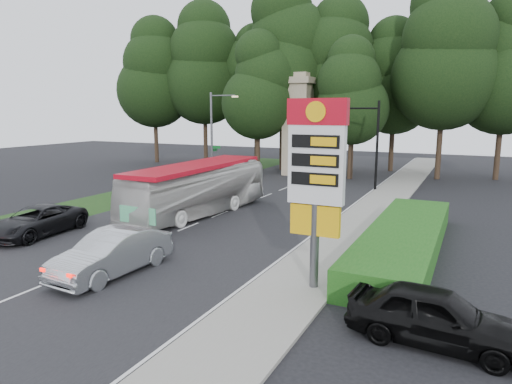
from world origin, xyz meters
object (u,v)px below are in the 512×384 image
at_px(gas_station_pylon, 316,169).
at_px(monument, 298,124).
at_px(traffic_signal_mast, 361,133).
at_px(transit_bus, 198,190).
at_px(suv_charcoal, 36,221).
at_px(parked_car_black, 435,316).
at_px(streetlight_signs, 214,133).
at_px(sedan_silver, 112,253).

relative_size(gas_station_pylon, monument, 0.68).
bearing_deg(traffic_signal_mast, transit_bus, -116.85).
height_order(suv_charcoal, parked_car_black, parked_car_black).
relative_size(streetlight_signs, parked_car_black, 1.66).
relative_size(traffic_signal_mast, transit_bus, 0.63).
bearing_deg(parked_car_black, sedan_silver, 93.28).
distance_m(traffic_signal_mast, suv_charcoal, 24.70).
height_order(streetlight_signs, monument, monument).
xyz_separation_m(transit_bus, parked_car_black, (14.72, -10.65, -0.78)).
bearing_deg(parked_car_black, gas_station_pylon, 66.80).
bearing_deg(monument, sedan_silver, -83.34).
xyz_separation_m(streetlight_signs, parked_car_black, (20.49, -22.29, -3.62)).
bearing_deg(streetlight_signs, transit_bus, -63.61).
relative_size(transit_bus, suv_charcoal, 2.11).
height_order(monument, parked_car_black, monument).
height_order(transit_bus, parked_car_black, transit_bus).
bearing_deg(streetlight_signs, gas_station_pylon, -51.04).
bearing_deg(streetlight_signs, suv_charcoal, -87.66).
height_order(monument, sedan_silver, monument).
distance_m(monument, transit_bus, 19.95).
bearing_deg(suv_charcoal, streetlight_signs, 87.67).
height_order(streetlight_signs, suv_charcoal, streetlight_signs).
height_order(traffic_signal_mast, sedan_silver, traffic_signal_mast).
xyz_separation_m(streetlight_signs, sedan_silver, (8.49, -22.00, -3.57)).
xyz_separation_m(traffic_signal_mast, suv_charcoal, (-11.88, -21.30, -3.92)).
bearing_deg(transit_bus, parked_car_black, -29.94).
bearing_deg(parked_car_black, traffic_signal_mast, 22.48).
relative_size(transit_bus, parked_car_black, 2.38).
xyz_separation_m(gas_station_pylon, streetlight_signs, (-16.19, 20.01, -0.01)).
bearing_deg(sedan_silver, parked_car_black, 1.45).
xyz_separation_m(traffic_signal_mast, sedan_silver, (-4.18, -23.99, -3.80)).
height_order(streetlight_signs, transit_bus, streetlight_signs).
height_order(streetlight_signs, parked_car_black, streetlight_signs).
bearing_deg(monument, traffic_signal_mast, -38.00).
bearing_deg(sedan_silver, monument, 99.46).
distance_m(transit_bus, sedan_silver, 10.74).
bearing_deg(traffic_signal_mast, gas_station_pylon, -80.91).
xyz_separation_m(transit_bus, sedan_silver, (2.72, -10.37, -0.73)).
bearing_deg(sedan_silver, transit_bus, 107.48).
height_order(transit_bus, suv_charcoal, transit_bus).
bearing_deg(gas_station_pylon, monument, 111.80).
bearing_deg(streetlight_signs, traffic_signal_mast, 8.92).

